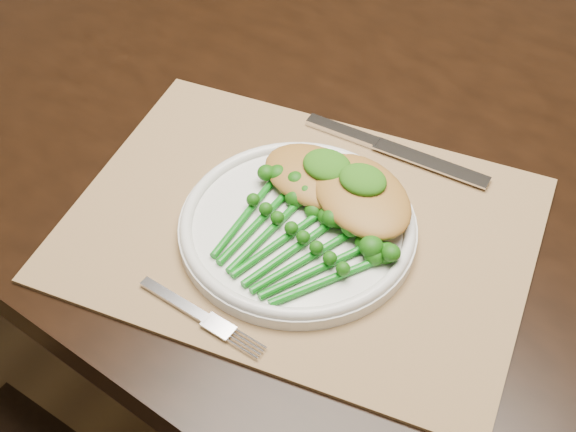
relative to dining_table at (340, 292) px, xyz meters
The scene contains 11 objects.
floor 0.41m from the dining_table, 62.13° to the left, with size 4.00×4.00×0.00m, color #52381C.
dining_table is the anchor object (origin of this frame).
placemat 0.43m from the dining_table, 75.13° to the right, with size 0.47×0.35×0.00m, color #93724B.
dinner_plate 0.45m from the dining_table, 75.10° to the right, with size 0.24×0.24×0.02m.
knife 0.39m from the dining_table, 40.97° to the right, with size 0.22×0.03×0.01m.
fork 0.52m from the dining_table, 82.17° to the right, with size 0.15×0.02×0.00m.
chicken_fillet_left 0.44m from the dining_table, 74.53° to the right, with size 0.12×0.09×0.02m, color #B07B33.
chicken_fillet_right 0.45m from the dining_table, 58.25° to the right, with size 0.13×0.09×0.03m, color #B07B33.
pesto_dollop_left 0.45m from the dining_table, 71.11° to the right, with size 0.05×0.05×0.02m, color #194F0B.
pesto_dollop_right 0.46m from the dining_table, 58.03° to the right, with size 0.05×0.04×0.02m, color #194F0B.
broccolini_bundle 0.47m from the dining_table, 75.57° to the right, with size 0.17×0.18×0.04m.
Camera 1 is at (0.28, -0.82, 1.38)m, focal length 50.00 mm.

